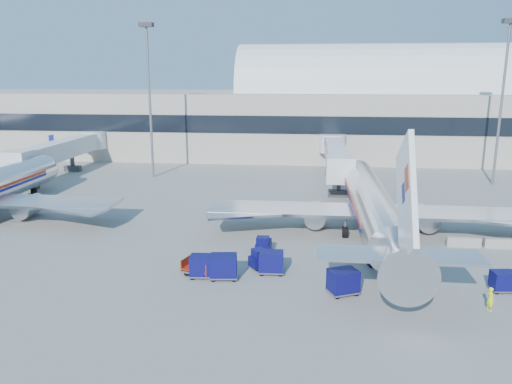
# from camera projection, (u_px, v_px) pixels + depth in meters

# --- Properties ---
(ground) EXTENTS (260.00, 260.00, 0.00)m
(ground) POSITION_uv_depth(u_px,v_px,m) (265.00, 247.00, 45.54)
(ground) COLOR gray
(ground) RESTS_ON ground
(terminal) EXTENTS (170.00, 28.15, 21.00)m
(terminal) POSITION_uv_depth(u_px,v_px,m) (223.00, 115.00, 99.38)
(terminal) COLOR #B2AA9E
(terminal) RESTS_ON ground
(airliner_main) EXTENTS (32.00, 37.26, 12.07)m
(airliner_main) POSITION_uv_depth(u_px,v_px,m) (373.00, 206.00, 48.18)
(airliner_main) COLOR silver
(airliner_main) RESTS_ON ground
(jetbridge_near) EXTENTS (4.40, 27.50, 6.25)m
(jetbridge_near) POSITION_uv_depth(u_px,v_px,m) (335.00, 154.00, 73.65)
(jetbridge_near) COLOR silver
(jetbridge_near) RESTS_ON ground
(jetbridge_mid) EXTENTS (4.40, 27.50, 6.25)m
(jetbridge_mid) POSITION_uv_depth(u_px,v_px,m) (65.00, 149.00, 78.06)
(jetbridge_mid) COLOR silver
(jetbridge_mid) RESTS_ON ground
(mast_west) EXTENTS (2.00, 1.20, 22.60)m
(mast_west) POSITION_uv_depth(u_px,v_px,m) (149.00, 78.00, 73.26)
(mast_west) COLOR slate
(mast_west) RESTS_ON ground
(mast_east) EXTENTS (2.00, 1.20, 22.60)m
(mast_east) POSITION_uv_depth(u_px,v_px,m) (504.00, 79.00, 68.01)
(mast_east) COLOR slate
(mast_east) RESTS_ON ground
(barrier_near) EXTENTS (3.00, 0.55, 0.90)m
(barrier_near) POSITION_uv_depth(u_px,v_px,m) (464.00, 242.00, 45.48)
(barrier_near) COLOR #9E9E96
(barrier_near) RESTS_ON ground
(barrier_mid) EXTENTS (3.00, 0.55, 0.90)m
(barrier_mid) POSITION_uv_depth(u_px,v_px,m) (501.00, 243.00, 45.14)
(barrier_mid) COLOR #9E9E96
(barrier_mid) RESTS_ON ground
(tug_lead) EXTENTS (2.82, 2.46, 1.66)m
(tug_lead) POSITION_uv_depth(u_px,v_px,m) (264.00, 259.00, 40.49)
(tug_lead) COLOR #0A0A4B
(tug_lead) RESTS_ON ground
(tug_right) EXTENTS (2.59, 1.82, 1.53)m
(tug_right) POSITION_uv_depth(u_px,v_px,m) (382.00, 259.00, 40.64)
(tug_right) COLOR #0A0A4B
(tug_right) RESTS_ON ground
(tug_left) EXTENTS (1.30, 2.49, 1.60)m
(tug_left) POSITION_uv_depth(u_px,v_px,m) (263.00, 245.00, 43.88)
(tug_left) COLOR #0A0A4B
(tug_left) RESTS_ON ground
(cart_train_a) EXTENTS (2.06, 1.60, 1.76)m
(cart_train_a) POSITION_uv_depth(u_px,v_px,m) (271.00, 262.00, 39.30)
(cart_train_a) COLOR #0A0A4B
(cart_train_a) RESTS_ON ground
(cart_train_b) EXTENTS (2.30, 1.86, 1.88)m
(cart_train_b) POSITION_uv_depth(u_px,v_px,m) (224.00, 266.00, 38.27)
(cart_train_b) COLOR #0A0A4B
(cart_train_b) RESTS_ON ground
(cart_train_c) EXTENTS (2.06, 1.63, 1.73)m
(cart_train_c) POSITION_uv_depth(u_px,v_px,m) (202.00, 266.00, 38.57)
(cart_train_c) COLOR #0A0A4B
(cart_train_c) RESTS_ON ground
(cart_solo_near) EXTENTS (2.55, 2.31, 1.83)m
(cart_solo_near) POSITION_uv_depth(u_px,v_px,m) (343.00, 281.00, 35.56)
(cart_solo_near) COLOR #0A0A4B
(cart_solo_near) RESTS_ON ground
(cart_solo_far) EXTENTS (1.82, 1.46, 1.49)m
(cart_solo_far) POSITION_uv_depth(u_px,v_px,m) (503.00, 281.00, 36.06)
(cart_solo_far) COLOR #0A0A4B
(cart_solo_far) RESTS_ON ground
(cart_open_red) EXTENTS (2.73, 2.29, 0.63)m
(cart_open_red) POSITION_uv_depth(u_px,v_px,m) (199.00, 269.00, 39.10)
(cart_open_red) COLOR slate
(cart_open_red) RESTS_ON ground
(ramp_worker) EXTENTS (0.56, 0.69, 1.65)m
(ramp_worker) POSITION_uv_depth(u_px,v_px,m) (490.00, 299.00, 33.12)
(ramp_worker) COLOR #C2D916
(ramp_worker) RESTS_ON ground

